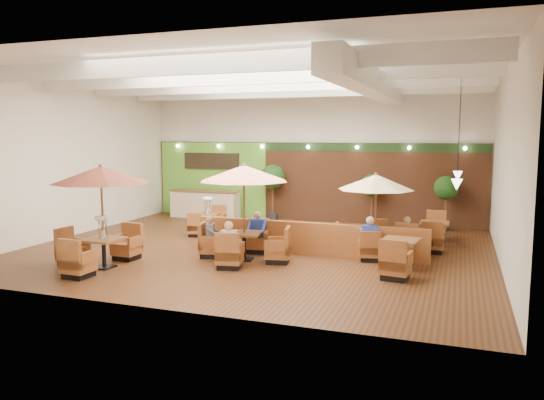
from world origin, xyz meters
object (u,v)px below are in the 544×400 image
at_px(table_2, 376,198).
at_px(table_5, 434,235).
at_px(table_0, 99,194).
at_px(diner_2, 212,232).
at_px(service_counter, 205,204).
at_px(diner_0, 229,240).
at_px(diner_3, 370,234).
at_px(diner_1, 257,228).
at_px(table_4, 400,255).
at_px(topiary_0, 273,179).
at_px(table_1, 244,195).
at_px(topiary_1, 372,187).
at_px(topiary_2, 446,190).
at_px(diner_4, 405,232).
at_px(table_3, 208,219).
at_px(booth_divider, 307,239).

relative_size(table_2, table_5, 0.94).
bearing_deg(table_0, diner_2, 44.79).
xyz_separation_m(service_counter, diner_0, (4.56, -7.58, 0.19)).
bearing_deg(diner_3, diner_1, 176.10).
xyz_separation_m(table_4, topiary_0, (-5.84, 6.35, 1.34)).
xyz_separation_m(table_2, topiary_0, (-4.92, 4.76, 0.06)).
distance_m(table_1, topiary_1, 7.23).
height_order(diner_0, diner_2, diner_0).
relative_size(topiary_2, diner_4, 2.81).
bearing_deg(table_0, table_5, 37.22).
bearing_deg(topiary_2, table_1, -127.80).
bearing_deg(table_3, topiary_1, 17.43).
bearing_deg(diner_2, table_5, 102.04).
height_order(table_3, diner_2, table_3).
height_order(topiary_2, diner_3, topiary_2).
bearing_deg(topiary_1, table_0, -123.19).
bearing_deg(table_2, diner_3, -103.02).
bearing_deg(table_4, table_1, -166.54).
relative_size(table_1, diner_0, 3.39).
distance_m(service_counter, diner_2, 7.46).
relative_size(booth_divider, table_0, 2.53).
bearing_deg(diner_1, diner_0, 86.41).
xyz_separation_m(table_2, topiary_2, (1.86, 4.76, -0.15)).
distance_m(booth_divider, table_3, 5.00).
relative_size(topiary_2, diner_3, 2.52).
xyz_separation_m(topiary_0, topiary_1, (4.07, 0.00, -0.21)).
bearing_deg(table_5, table_2, -132.75).
distance_m(diner_0, diner_2, 1.43).
bearing_deg(table_1, diner_2, 168.77).
relative_size(topiary_1, diner_0, 2.48).
height_order(service_counter, table_0, table_0).
xyz_separation_m(topiary_2, diner_3, (-1.86, -5.65, -0.76)).
relative_size(service_counter, table_5, 1.14).
distance_m(table_5, topiary_0, 7.32).
bearing_deg(table_1, service_counter, 113.54).
relative_size(topiary_1, topiary_2, 1.00).
height_order(diner_0, diner_4, diner_0).
bearing_deg(table_2, topiary_0, 122.95).
xyz_separation_m(topiary_2, diner_0, (-5.25, -7.78, -0.76)).
xyz_separation_m(service_counter, table_2, (7.94, -4.56, 1.09)).
height_order(table_4, table_5, table_4).
distance_m(topiary_0, topiary_1, 4.08).
bearing_deg(table_0, topiary_0, 80.83).
bearing_deg(topiary_1, diner_2, -117.66).
height_order(table_2, diner_1, table_2).
distance_m(table_4, topiary_0, 8.73).
xyz_separation_m(diner_3, diner_4, (0.89, 0.89, -0.03)).
bearing_deg(diner_0, booth_divider, 49.76).
bearing_deg(service_counter, table_2, -29.85).
distance_m(table_3, diner_1, 3.88).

